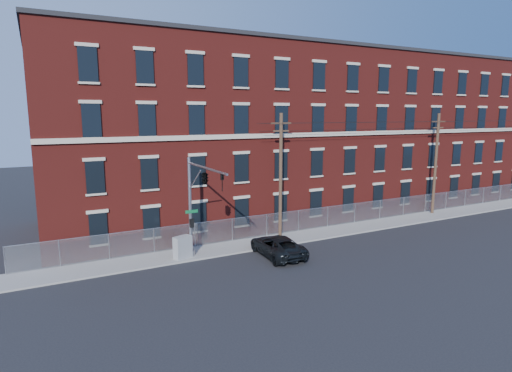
{
  "coord_description": "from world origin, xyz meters",
  "views": [
    {
      "loc": [
        -15.22,
        -23.06,
        9.97
      ],
      "look_at": [
        -1.07,
        4.0,
        4.8
      ],
      "focal_mm": 29.54,
      "sensor_mm": 36.0,
      "label": 1
    }
  ],
  "objects": [
    {
      "name": "ground",
      "position": [
        0.0,
        0.0,
        0.0
      ],
      "size": [
        140.0,
        140.0,
        0.0
      ],
      "primitive_type": "plane",
      "color": "black",
      "rests_on": "ground"
    },
    {
      "name": "utility_pole_mid",
      "position": [
        20.0,
        5.6,
        5.34
      ],
      "size": [
        1.8,
        0.28,
        10.0
      ],
      "color": "#4C3526",
      "rests_on": "ground"
    },
    {
      "name": "overhead_wires",
      "position": [
        20.0,
        5.6,
        9.12
      ],
      "size": [
        40.0,
        0.62,
        0.62
      ],
      "color": "black",
      "rests_on": "ground"
    },
    {
      "name": "traffic_signal_mast",
      "position": [
        -6.0,
        2.18,
        5.39
      ],
      "size": [
        0.9,
        6.75,
        7.0
      ],
      "color": "#9EA0A5",
      "rests_on": "ground"
    },
    {
      "name": "utility_pole_near",
      "position": [
        2.0,
        5.6,
        5.34
      ],
      "size": [
        1.8,
        0.28,
        10.0
      ],
      "color": "#4C3526",
      "rests_on": "ground"
    },
    {
      "name": "sidewalk",
      "position": [
        12.0,
        5.0,
        0.06
      ],
      "size": [
        65.0,
        3.0,
        0.12
      ],
      "primitive_type": "cube",
      "color": "gray",
      "rests_on": "ground"
    },
    {
      "name": "pickup_truck",
      "position": [
        -0.48,
        1.84,
        0.74
      ],
      "size": [
        2.7,
        5.41,
        1.47
      ],
      "primitive_type": "imported",
      "rotation": [
        0.0,
        0.0,
        3.09
      ],
      "color": "black",
      "rests_on": "ground"
    },
    {
      "name": "utility_cabinet",
      "position": [
        -6.72,
        4.2,
        0.9
      ],
      "size": [
        1.37,
        0.98,
        1.55
      ],
      "primitive_type": "cube",
      "rotation": [
        0.0,
        0.0,
        0.32
      ],
      "color": "gray",
      "rests_on": "sidewalk"
    },
    {
      "name": "chain_link_fence",
      "position": [
        12.0,
        6.3,
        1.06
      ],
      "size": [
        59.06,
        0.06,
        1.85
      ],
      "color": "#A5A8AD",
      "rests_on": "ground"
    },
    {
      "name": "mill_building",
      "position": [
        12.0,
        13.93,
        8.15
      ],
      "size": [
        55.3,
        14.32,
        16.3
      ],
      "color": "maroon",
      "rests_on": "ground"
    }
  ]
}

